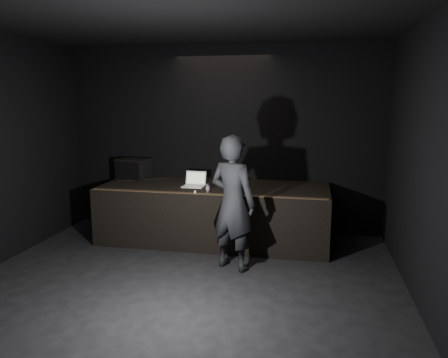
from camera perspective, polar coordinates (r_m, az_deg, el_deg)
ground at (r=5.56m, az=-7.69°, el=-16.61°), size 7.00×7.00×0.00m
room_walls at (r=4.98m, az=-8.26°, el=4.61°), size 6.10×7.10×3.52m
stage_riser at (r=7.85m, az=-1.25°, el=-4.45°), size 4.00×1.50×1.00m
riser_lip at (r=7.05m, az=-2.53°, el=-1.94°), size 3.92×0.10×0.01m
stage_monitor at (r=8.53m, az=-11.78°, el=1.30°), size 0.65×0.53×0.38m
cable at (r=8.36m, az=-10.26°, el=-0.10°), size 0.90×0.52×0.02m
laptop at (r=7.68m, az=-3.88°, el=-0.47°), size 0.38×0.34×0.25m
beer_can at (r=7.15m, az=-2.15°, el=-1.21°), size 0.06×0.06×0.15m
plastic_cup at (r=7.57m, az=3.80°, el=-0.73°), size 0.09×0.09×0.11m
wii_remote at (r=7.15m, az=-3.81°, el=-1.72°), size 0.07×0.14×0.03m
person at (r=6.43m, az=1.14°, el=-3.15°), size 0.86×0.73×2.01m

